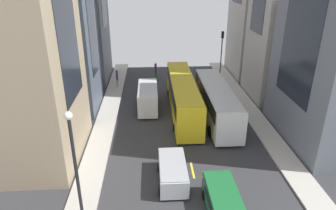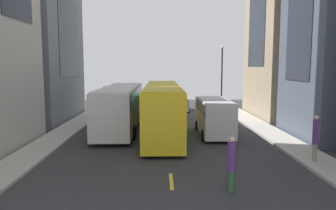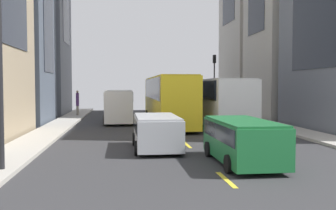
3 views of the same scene
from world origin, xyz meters
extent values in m
plane|color=#333335|center=(0.00, 0.00, 0.00)|extent=(41.25, 41.25, 0.00)
cube|color=#B2ADA3|center=(-7.62, 0.00, 0.07)|extent=(2.02, 44.00, 0.15)
cube|color=#B2ADA3|center=(7.62, 0.00, 0.07)|extent=(2.02, 44.00, 0.15)
cube|color=yellow|center=(0.00, -21.00, 0.01)|extent=(0.16, 2.00, 0.01)
cube|color=yellow|center=(0.00, -14.00, 0.01)|extent=(0.16, 2.00, 0.01)
cube|color=yellow|center=(0.00, -7.00, 0.01)|extent=(0.16, 2.00, 0.01)
cube|color=yellow|center=(0.00, 0.00, 0.01)|extent=(0.16, 2.00, 0.01)
cube|color=yellow|center=(0.00, 7.00, 0.01)|extent=(0.16, 2.00, 0.01)
cube|color=yellow|center=(0.00, 14.00, 0.01)|extent=(0.16, 2.00, 0.01)
cube|color=silver|center=(-3.57, -2.06, 1.77)|extent=(2.55, 12.56, 3.00)
cube|color=black|center=(-3.57, -2.06, 2.62)|extent=(2.60, 11.55, 1.20)
cube|color=beige|center=(-3.57, -2.06, 3.31)|extent=(2.45, 12.06, 0.08)
cylinder|color=black|center=(-4.75, 1.83, 0.50)|extent=(0.46, 1.00, 1.00)
cylinder|color=black|center=(-2.40, 1.83, 0.50)|extent=(0.46, 1.00, 1.00)
cylinder|color=black|center=(-4.75, -5.96, 0.50)|extent=(0.46, 1.00, 1.00)
cylinder|color=black|center=(-2.40, -5.96, 0.50)|extent=(0.46, 1.00, 1.00)
cube|color=yellow|center=(-0.32, -3.68, 1.86)|extent=(2.45, 14.36, 3.30)
cube|color=black|center=(-0.32, -3.68, 2.72)|extent=(2.50, 13.21, 1.48)
cube|color=gold|center=(-0.32, -3.68, 3.55)|extent=(2.35, 13.78, 0.08)
cylinder|color=black|center=(-1.44, 0.77, 0.38)|extent=(0.44, 0.76, 0.76)
cylinder|color=black|center=(0.81, 0.77, 0.38)|extent=(0.44, 0.76, 0.76)
cylinder|color=black|center=(-1.44, -8.13, 0.38)|extent=(0.44, 0.76, 0.76)
cylinder|color=black|center=(0.81, -8.13, 0.38)|extent=(0.44, 0.76, 0.76)
cube|color=white|center=(3.38, -4.59, 1.35)|extent=(2.05, 5.84, 2.30)
cube|color=black|center=(3.38, -4.59, 2.10)|extent=(2.09, 5.38, 0.69)
cube|color=silver|center=(3.38, -4.59, 2.54)|extent=(1.97, 5.61, 0.08)
cylinder|color=black|center=(2.44, -2.78, 0.36)|extent=(0.37, 0.72, 0.72)
cylinder|color=black|center=(4.33, -2.78, 0.36)|extent=(0.37, 0.72, 0.72)
cylinder|color=black|center=(2.44, -6.41, 0.36)|extent=(0.37, 0.72, 0.72)
cylinder|color=black|center=(4.33, -6.41, 0.36)|extent=(0.37, 0.72, 0.72)
cube|color=#B7BABF|center=(1.61, 8.23, 0.82)|extent=(1.90, 4.33, 1.30)
cube|color=black|center=(1.61, 8.23, 1.15)|extent=(1.94, 3.99, 0.55)
cube|color=#9C9EA2|center=(1.61, 8.23, 1.51)|extent=(1.82, 4.16, 0.08)
cylinder|color=black|center=(0.74, 9.58, 0.31)|extent=(0.34, 0.62, 0.62)
cylinder|color=black|center=(2.49, 9.58, 0.31)|extent=(0.34, 0.62, 0.62)
cylinder|color=black|center=(0.74, 6.89, 0.31)|extent=(0.34, 0.62, 0.62)
cylinder|color=black|center=(2.49, 6.89, 0.31)|extent=(0.34, 0.62, 0.62)
cube|color=#1E7238|center=(-1.27, 11.66, 0.86)|extent=(1.89, 4.76, 1.37)
cube|color=black|center=(-1.27, 11.66, 1.21)|extent=(1.92, 4.38, 0.58)
cube|color=#1A612F|center=(-1.27, 11.66, 1.58)|extent=(1.81, 4.57, 0.08)
cylinder|color=black|center=(-2.13, 13.14, 0.31)|extent=(0.34, 0.62, 0.62)
cylinder|color=black|center=(-0.40, 13.14, 0.31)|extent=(0.34, 0.62, 0.62)
cylinder|color=black|center=(-2.13, 10.19, 0.31)|extent=(0.34, 0.62, 0.62)
cylinder|color=black|center=(-0.40, 10.19, 0.31)|extent=(0.34, 0.62, 0.62)
cylinder|color=gray|center=(7.34, -11.62, 0.59)|extent=(0.22, 0.22, 0.87)
cylinder|color=#593372|center=(7.34, -11.62, 1.64)|extent=(0.29, 0.29, 1.23)
sphere|color=beige|center=(7.34, -11.62, 2.37)|extent=(0.23, 0.23, 0.23)
cylinder|color=#336B38|center=(2.30, -15.21, 0.41)|extent=(0.25, 0.25, 0.81)
cylinder|color=#593372|center=(2.30, -15.21, 1.40)|extent=(0.33, 0.33, 1.18)
sphere|color=beige|center=(2.30, -15.21, 2.10)|extent=(0.22, 0.22, 0.22)
cylinder|color=black|center=(-7.01, -15.72, 2.79)|extent=(0.14, 0.14, 5.28)
cube|color=black|center=(-7.01, -15.72, 5.88)|extent=(0.32, 0.32, 0.90)
sphere|color=red|center=(-7.01, -15.90, 6.13)|extent=(0.20, 0.20, 0.20)
sphere|color=orange|center=(-7.01, -15.90, 5.88)|extent=(0.20, 0.20, 0.20)
sphere|color=green|center=(-7.01, -15.90, 5.63)|extent=(0.20, 0.20, 0.20)
cylinder|color=black|center=(7.11, 12.26, 3.64)|extent=(0.18, 0.18, 6.98)
camera|label=1|loc=(2.99, 26.13, 13.83)|focal=32.69mm
camera|label=2|loc=(-0.44, -27.22, 4.86)|focal=34.23mm
camera|label=3|loc=(3.18, 25.20, 2.87)|focal=40.53mm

